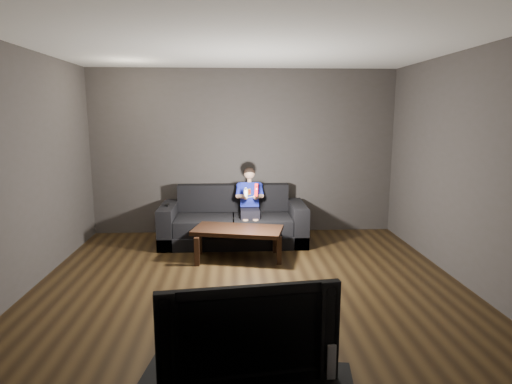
{
  "coord_description": "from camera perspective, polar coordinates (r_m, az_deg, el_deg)",
  "views": [
    {
      "loc": [
        -0.19,
        -4.58,
        1.96
      ],
      "look_at": [
        0.15,
        1.55,
        0.85
      ],
      "focal_mm": 30.0,
      "sensor_mm": 36.0,
      "label": 1
    }
  ],
  "objects": [
    {
      "name": "coffee_table",
      "position": [
        5.87,
        -2.45,
        -5.4
      ],
      "size": [
        1.3,
        0.85,
        0.43
      ],
      "color": "black",
      "rests_on": "floor"
    },
    {
      "name": "nunchuk_white",
      "position": [
        6.11,
        -1.36,
        -0.04
      ],
      "size": [
        0.07,
        0.1,
        0.15
      ],
      "color": "silver",
      "rests_on": "child"
    },
    {
      "name": "ceiling",
      "position": [
        4.64,
        -0.85,
        19.44
      ],
      "size": [
        5.0,
        5.0,
        0.02
      ],
      "primitive_type": "cube",
      "color": "white",
      "rests_on": "back_wall"
    },
    {
      "name": "child",
      "position": [
        6.53,
        -0.84,
        -0.83
      ],
      "size": [
        0.42,
        0.52,
        1.04
      ],
      "color": "black",
      "rests_on": "sofa"
    },
    {
      "name": "left_wall",
      "position": [
        5.16,
        -29.76,
        2.12
      ],
      "size": [
        0.04,
        5.0,
        2.7
      ],
      "primitive_type": "cube",
      "color": "#3E3A36",
      "rests_on": "ground"
    },
    {
      "name": "front_wall",
      "position": [
        2.17,
        1.9,
        -6.04
      ],
      "size": [
        5.0,
        0.04,
        2.7
      ],
      "primitive_type": "cube",
      "color": "#3E3A36",
      "rests_on": "ground"
    },
    {
      "name": "sofa",
      "position": [
        6.68,
        -3.02,
        -4.32
      ],
      "size": [
        2.22,
        0.96,
        0.86
      ],
      "color": "black",
      "rests_on": "floor"
    },
    {
      "name": "wii_console",
      "position": [
        2.76,
        9.64,
        -20.63
      ],
      "size": [
        0.05,
        0.16,
        0.21
      ],
      "primitive_type": "cube",
      "rotation": [
        0.0,
        0.0,
        0.01
      ],
      "color": "silver",
      "rests_on": "media_console"
    },
    {
      "name": "tv",
      "position": [
        2.61,
        -1.2,
        -17.62
      ],
      "size": [
        1.04,
        0.26,
        0.6
      ],
      "primitive_type": "imported",
      "rotation": [
        0.0,
        0.0,
        0.12
      ],
      "color": "black",
      "rests_on": "media_console"
    },
    {
      "name": "wii_remote_red",
      "position": [
        6.1,
        0.06,
        0.28
      ],
      "size": [
        0.06,
        0.08,
        0.19
      ],
      "color": "red",
      "rests_on": "child"
    },
    {
      "name": "floor",
      "position": [
        4.98,
        -0.77,
        -12.91
      ],
      "size": [
        5.0,
        5.0,
        0.0
      ],
      "primitive_type": "plane",
      "color": "black",
      "rests_on": "ground"
    },
    {
      "name": "back_wall",
      "position": [
        7.1,
        -1.63,
        5.32
      ],
      "size": [
        5.0,
        0.04,
        2.7
      ],
      "primitive_type": "cube",
      "color": "#3E3A36",
      "rests_on": "ground"
    },
    {
      "name": "wii_remote_black",
      "position": [
        6.6,
        -11.74,
        -1.69
      ],
      "size": [
        0.04,
        0.14,
        0.03
      ],
      "color": "black",
      "rests_on": "sofa"
    },
    {
      "name": "right_wall",
      "position": [
        5.34,
        27.11,
        2.57
      ],
      "size": [
        0.04,
        5.0,
        2.7
      ],
      "primitive_type": "cube",
      "color": "#3E3A36",
      "rests_on": "ground"
    }
  ]
}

